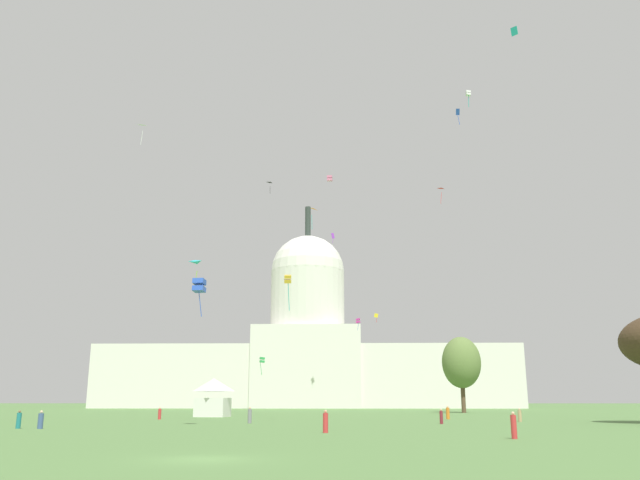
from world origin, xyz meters
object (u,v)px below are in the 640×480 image
(capitol_building, at_px, (307,353))
(person_maroon_back_right, at_px, (441,417))
(event_tent, at_px, (213,398))
(person_tan_deep_crowd, at_px, (520,416))
(kite_blue_high, at_px, (458,113))
(kite_pink_high, at_px, (330,178))
(kite_magenta_mid, at_px, (358,321))
(kite_red_high, at_px, (441,190))
(kite_black_high, at_px, (271,184))
(kite_turquoise_high, at_px, (514,31))
(kite_yellow_mid, at_px, (376,316))
(kite_violet_high, at_px, (333,236))
(kite_gold_low, at_px, (288,280))
(kite_cyan_mid, at_px, (197,268))
(person_red_edge_east, at_px, (514,426))
(kite_white_high_b, at_px, (468,94))
(kite_orange_mid, at_px, (311,212))
(person_grey_near_tree_west, at_px, (250,416))
(kite_white_high, at_px, (142,128))
(kite_green_low, at_px, (262,360))
(person_denim_back_left, at_px, (41,421))
(kite_blue_low, at_px, (199,286))
(person_teal_mid_right, at_px, (19,420))
(person_red_front_left, at_px, (160,414))
(tree_east_mid, at_px, (461,363))
(person_red_lawn_far_left, at_px, (326,422))
(person_orange_lawn_far_right, at_px, (448,413))

(capitol_building, xyz_separation_m, person_maroon_back_right, (20.07, -127.34, -15.53))
(event_tent, xyz_separation_m, person_tan_deep_crowd, (39.36, -20.62, -2.08))
(kite_blue_high, relative_size, kite_pink_high, 2.86)
(kite_magenta_mid, distance_m, kite_red_high, 35.54)
(kite_magenta_mid, xyz_separation_m, kite_black_high, (-20.42, -4.12, 32.17))
(person_tan_deep_crowd, bearing_deg, kite_turquoise_high, -96.49)
(event_tent, distance_m, kite_pink_high, 38.91)
(person_maroon_back_right, distance_m, kite_yellow_mid, 96.48)
(event_tent, height_order, kite_violet_high, kite_violet_high)
(kite_gold_low, distance_m, kite_cyan_mid, 11.85)
(person_maroon_back_right, xyz_separation_m, kite_yellow_mid, (-0.88, 93.80, 22.55))
(person_tan_deep_crowd, bearing_deg, kite_yellow_mid, -59.99)
(kite_blue_high, xyz_separation_m, kite_gold_low, (-25.14, -21.09, -30.63))
(person_red_edge_east, distance_m, kite_yellow_mid, 122.00)
(kite_red_high, height_order, kite_turquoise_high, kite_turquoise_high)
(person_maroon_back_right, bearing_deg, kite_white_high_b, -109.86)
(person_maroon_back_right, bearing_deg, kite_orange_mid, -57.96)
(kite_gold_low, height_order, kite_violet_high, kite_violet_high)
(person_grey_near_tree_west, xyz_separation_m, kite_white_high, (-25.26, 33.86, 48.98))
(kite_green_low, bearing_deg, event_tent, 117.79)
(person_denim_back_left, xyz_separation_m, kite_gold_low, (20.39, 15.53, 15.34))
(kite_white_high, bearing_deg, kite_blue_low, -83.60)
(kite_white_high_b, bearing_deg, kite_magenta_mid, -167.25)
(kite_white_high, xyz_separation_m, kite_pink_high, (33.70, -6.49, -12.23))
(person_teal_mid_right, relative_size, kite_red_high, 0.42)
(person_red_front_left, height_order, person_grey_near_tree_west, person_grey_near_tree_west)
(kite_magenta_mid, bearing_deg, person_red_front_left, 173.23)
(kite_violet_high, xyz_separation_m, kite_yellow_mid, (10.97, 3.33, -20.30))
(kite_orange_mid, distance_m, kite_violet_high, 53.01)
(person_tan_deep_crowd, xyz_separation_m, kite_red_high, (3.03, 62.33, 48.06))
(tree_east_mid, relative_size, kite_black_high, 5.76)
(kite_violet_high, bearing_deg, kite_white_high_b, -59.25)
(tree_east_mid, bearing_deg, kite_magenta_mid, 133.77)
(tree_east_mid, relative_size, kite_white_high, 4.08)
(person_denim_back_left, relative_size, kite_turquoise_high, 1.18)
(person_red_lawn_far_left, relative_size, kite_magenta_mid, 0.62)
(person_teal_mid_right, distance_m, kite_white_high_b, 69.51)
(kite_red_high, bearing_deg, kite_turquoise_high, -99.75)
(person_grey_near_tree_west, bearing_deg, person_red_edge_east, 160.88)
(person_grey_near_tree_west, bearing_deg, kite_gold_low, -121.64)
(tree_east_mid, relative_size, person_tan_deep_crowd, 9.40)
(kite_white_high_b, bearing_deg, kite_blue_high, 177.41)
(tree_east_mid, bearing_deg, kite_red_high, 91.57)
(kite_white_high, xyz_separation_m, kite_cyan_mid, (17.73, -29.29, -31.70))
(kite_cyan_mid, bearing_deg, kite_gold_low, 178.00)
(person_red_lawn_far_left, xyz_separation_m, kite_green_low, (-11.19, 52.97, 7.86))
(kite_red_high, relative_size, kite_gold_low, 0.86)
(kite_magenta_mid, distance_m, kite_yellow_mid, 17.16)
(kite_turquoise_high, height_order, kite_gold_low, kite_turquoise_high)
(person_orange_lawn_far_right, height_order, kite_white_high_b, kite_white_high_b)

